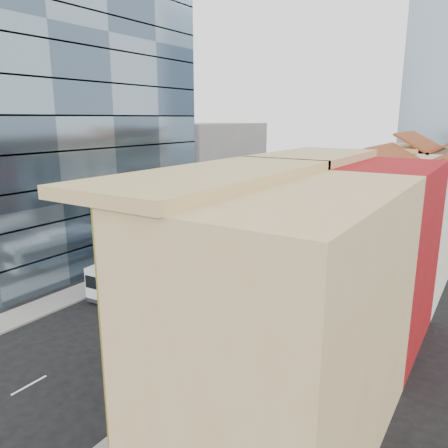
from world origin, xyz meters
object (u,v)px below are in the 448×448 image
Objects in this scene: office_tower at (72,116)px; bus_left_near at (137,268)px; bus_right at (194,294)px; shophouse_tan at (288,322)px; bus_left_far at (157,270)px.

office_tower is 2.86× the size of bus_left_near.
shophouse_tan is at bearing -16.73° from bus_right.
bus_left_near is at bearing -178.19° from bus_right.
office_tower reaches higher than bus_right.
office_tower is 2.54× the size of bus_right.
office_tower reaches higher than bus_left_far.
shophouse_tan is 1.33× the size of bus_left_near.
shophouse_tan is 35.19m from office_tower.
bus_right is (19.78, -5.93, -13.11)m from office_tower.
office_tower is (-31.00, 14.00, 9.00)m from shophouse_tan.
shophouse_tan is 14.42m from bus_right.
shophouse_tan is 21.50m from bus_left_far.
office_tower is 17.91m from bus_left_near.
bus_left_far is at bearing 173.03° from bus_right.
office_tower is 24.46m from bus_right.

